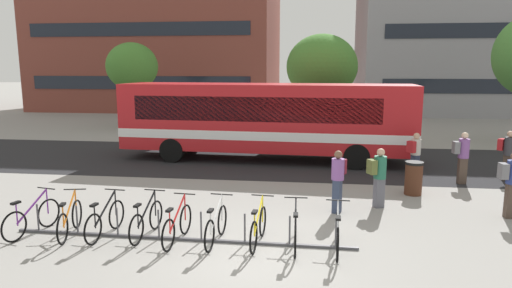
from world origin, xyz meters
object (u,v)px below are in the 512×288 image
at_px(parked_bicycle_black_3, 147,221).
at_px(parked_bicycle_red_4, 177,226).
at_px(parked_bicycle_orange_1, 70,220).
at_px(street_tree_2, 322,67).
at_px(commuter_red_pack_0, 508,152).
at_px(parked_bicycle_yellow_6, 258,228).
at_px(parked_bicycle_purple_0, 32,218).
at_px(commuter_grey_pack_3, 511,180).
at_px(parked_bicycle_black_7, 295,231).
at_px(parked_bicycle_silver_8, 337,234).
at_px(street_tree_1, 132,67).
at_px(commuter_red_pack_1, 415,152).
at_px(parked_bicycle_white_5, 216,226).
at_px(trash_bin, 414,178).
at_px(city_bus, 267,118).
at_px(commuter_maroon_pack_4, 338,177).
at_px(commuter_grey_pack_5, 462,154).
at_px(parked_bicycle_black_2, 105,220).
at_px(commuter_olive_pack_2, 379,174).

distance_m(parked_bicycle_black_3, parked_bicycle_red_4, 0.83).
distance_m(parked_bicycle_orange_1, parked_bicycle_red_4, 2.59).
distance_m(parked_bicycle_red_4, street_tree_2, 15.04).
bearing_deg(commuter_red_pack_0, parked_bicycle_yellow_6, -93.80).
xyz_separation_m(parked_bicycle_purple_0, commuter_grey_pack_3, (11.60, 2.63, 0.63)).
xyz_separation_m(parked_bicycle_black_7, parked_bicycle_silver_8, (0.89, -0.08, 0.00)).
height_order(parked_bicycle_yellow_6, street_tree_1, street_tree_1).
bearing_deg(parked_bicycle_yellow_6, commuter_red_pack_0, -45.01).
bearing_deg(parked_bicycle_red_4, commuter_red_pack_0, -50.13).
xyz_separation_m(commuter_red_pack_1, street_tree_2, (-3.20, 7.39, 2.98)).
bearing_deg(parked_bicycle_white_5, commuter_grey_pack_3, -66.33).
bearing_deg(street_tree_1, trash_bin, -43.56).
bearing_deg(parked_bicycle_black_7, trash_bin, -38.99).
bearing_deg(trash_bin, commuter_red_pack_0, 31.78).
relative_size(parked_bicycle_red_4, commuter_red_pack_1, 1.08).
distance_m(city_bus, parked_bicycle_yellow_6, 9.22).
relative_size(parked_bicycle_black_3, parked_bicycle_yellow_6, 1.00).
relative_size(parked_bicycle_black_3, commuter_red_pack_1, 1.08).
height_order(parked_bicycle_purple_0, trash_bin, trash_bin).
xyz_separation_m(parked_bicycle_black_3, parked_bicycle_yellow_6, (2.62, -0.12, 0.00)).
distance_m(parked_bicycle_purple_0, parked_bicycle_yellow_6, 5.34).
height_order(parked_bicycle_black_7, commuter_maroon_pack_4, commuter_maroon_pack_4).
bearing_deg(parked_bicycle_white_5, parked_bicycle_silver_8, -89.00).
bearing_deg(parked_bicycle_purple_0, parked_bicycle_orange_1, -77.55).
bearing_deg(parked_bicycle_yellow_6, parked_bicycle_black_3, 91.80).
distance_m(parked_bicycle_black_3, parked_bicycle_white_5, 1.68).
distance_m(commuter_red_pack_1, commuter_grey_pack_5, 1.55).
bearing_deg(parked_bicycle_white_5, parked_bicycle_purple_0, 94.13).
bearing_deg(street_tree_1, commuter_grey_pack_5, -36.95).
bearing_deg(city_bus, trash_bin, -39.46).
height_order(parked_bicycle_black_3, commuter_maroon_pack_4, commuter_maroon_pack_4).
xyz_separation_m(parked_bicycle_silver_8, commuter_grey_pack_3, (4.54, 2.73, 0.63)).
bearing_deg(commuter_grey_pack_3, parked_bicycle_yellow_6, -160.83).
bearing_deg(parked_bicycle_yellow_6, parked_bicycle_black_2, 93.91).
distance_m(parked_bicycle_black_3, commuter_grey_pack_3, 9.22).
height_order(parked_bicycle_purple_0, parked_bicycle_black_7, same).
xyz_separation_m(parked_bicycle_black_2, trash_bin, (7.84, 4.46, 0.13)).
height_order(parked_bicycle_orange_1, commuter_maroon_pack_4, commuter_maroon_pack_4).
relative_size(parked_bicycle_black_7, street_tree_1, 0.32).
bearing_deg(commuter_grey_pack_5, parked_bicycle_orange_1, -154.88).
bearing_deg(street_tree_2, parked_bicycle_orange_1, -112.83).
distance_m(parked_bicycle_orange_1, commuter_olive_pack_2, 8.03).
relative_size(parked_bicycle_black_2, street_tree_2, 0.31).
height_order(parked_bicycle_black_7, trash_bin, trash_bin).
xyz_separation_m(parked_bicycle_yellow_6, commuter_maroon_pack_4, (1.85, 2.46, 0.61)).
bearing_deg(parked_bicycle_black_2, parked_bicycle_purple_0, 97.56).
xyz_separation_m(parked_bicycle_orange_1, commuter_olive_pack_2, (7.39, 3.09, 0.58)).
bearing_deg(parked_bicycle_purple_0, parked_bicycle_red_4, -78.79).
distance_m(parked_bicycle_white_5, commuter_olive_pack_2, 5.03).
xyz_separation_m(parked_bicycle_black_7, commuter_red_pack_1, (3.94, 6.81, 0.54)).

